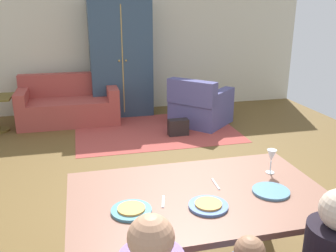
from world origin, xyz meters
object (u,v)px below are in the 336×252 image
(plate_near_child, at_px, (208,206))
(plate_near_man, at_px, (131,211))
(dining_table, at_px, (199,202))
(handbag, at_px, (178,127))
(wine_glass, at_px, (271,157))
(armchair, at_px, (200,106))
(plate_near_woman, at_px, (271,191))
(couch, at_px, (69,105))
(armoire, at_px, (121,58))

(plate_near_child, bearing_deg, plate_near_man, 172.80)
(dining_table, distance_m, handbag, 3.37)
(wine_glass, distance_m, armchair, 3.62)
(plate_near_woman, relative_size, couch, 0.15)
(wine_glass, xyz_separation_m, armoire, (-0.58, 4.50, 0.16))
(dining_table, relative_size, plate_near_woman, 6.91)
(plate_near_child, distance_m, couch, 4.69)
(plate_near_child, distance_m, wine_glass, 0.73)
(plate_near_woman, bearing_deg, dining_table, 168.11)
(plate_near_child, xyz_separation_m, wine_glass, (0.62, 0.36, 0.12))
(couch, height_order, handbag, couch)
(armoire, distance_m, handbag, 1.85)
(plate_near_man, bearing_deg, wine_glass, 15.30)
(wine_glass, bearing_deg, armoire, 97.37)
(handbag, bearing_deg, armoire, 116.02)
(armoire, bearing_deg, plate_near_child, -90.46)
(plate_near_child, height_order, couch, couch)
(plate_near_woman, relative_size, wine_glass, 1.34)
(plate_near_man, xyz_separation_m, armoire, (0.51, 4.80, 0.28))
(plate_near_child, xyz_separation_m, armchair, (1.25, 3.88, -0.45))
(wine_glass, height_order, armoire, armoire)
(dining_table, bearing_deg, wine_glass, 16.15)
(dining_table, distance_m, armoire, 4.70)
(wine_glass, height_order, armchair, wine_glass)
(couch, xyz_separation_m, handbag, (1.68, -1.16, -0.17))
(plate_near_child, xyz_separation_m, armoire, (0.04, 4.86, 0.28))
(plate_near_man, height_order, plate_near_woman, same)
(dining_table, bearing_deg, plate_near_woman, -11.89)
(armoire, xyz_separation_m, handbag, (0.71, -1.45, -0.92))
(armchair, bearing_deg, plate_near_man, -114.36)
(plate_near_man, xyz_separation_m, plate_near_woman, (0.95, 0.02, 0.00))
(couch, bearing_deg, wine_glass, -69.76)
(plate_near_man, height_order, armchair, armchair)
(dining_table, height_order, handbag, dining_table)
(plate_near_woman, bearing_deg, plate_near_man, -178.79)
(dining_table, distance_m, plate_near_man, 0.50)
(plate_near_man, relative_size, plate_near_woman, 1.00)
(plate_near_man, bearing_deg, handbag, 70.04)
(armoire, bearing_deg, plate_near_woman, -84.79)
(armchair, bearing_deg, armoire, 141.07)
(plate_near_man, xyz_separation_m, armchair, (1.73, 3.82, -0.45))
(plate_near_child, bearing_deg, wine_glass, 30.08)
(plate_near_child, distance_m, handbag, 3.56)
(plate_near_child, relative_size, armchair, 0.21)
(plate_near_man, relative_size, plate_near_child, 1.00)
(plate_near_child, height_order, wine_glass, wine_glass)
(plate_near_man, relative_size, handbag, 0.78)
(couch, bearing_deg, dining_table, -78.02)
(plate_near_woman, distance_m, handbag, 3.41)
(plate_near_man, relative_size, armoire, 0.12)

